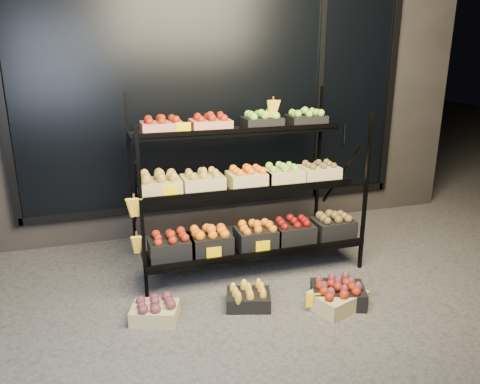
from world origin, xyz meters
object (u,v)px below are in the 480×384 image
object	(u,v)px
floor_crate_midright	(338,297)
display_rack	(245,188)
floor_crate_midleft	(248,297)
floor_crate_left	(155,310)

from	to	relation	value
floor_crate_midright	display_rack	bearing A→B (deg)	95.98
floor_crate_midleft	floor_crate_midright	size ratio (longest dim) A/B	0.84
floor_crate_left	floor_crate_midleft	bearing A→B (deg)	17.12
display_rack	floor_crate_left	bearing A→B (deg)	-143.15
floor_crate_left	floor_crate_midright	xyz separation A→B (m)	(1.46, -0.27, 0.01)
display_rack	floor_crate_left	world-z (taller)	display_rack
floor_crate_left	floor_crate_midright	distance (m)	1.48
display_rack	floor_crate_midright	size ratio (longest dim) A/B	4.36
floor_crate_left	floor_crate_midright	size ratio (longest dim) A/B	0.85
display_rack	floor_crate_midright	bearing A→B (deg)	-64.86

